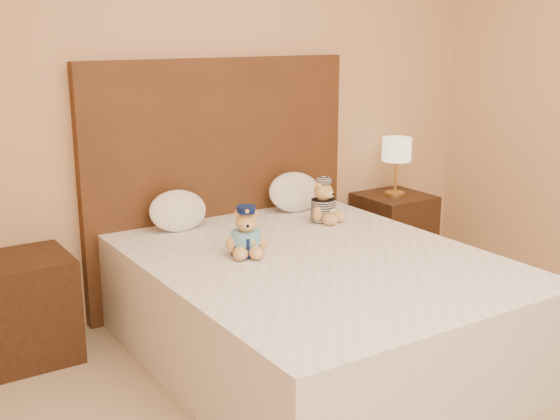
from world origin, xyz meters
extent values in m
cube|color=tan|center=(0.00, 2.25, 1.35)|extent=(4.00, 0.04, 2.70)
cube|color=white|center=(0.00, 1.20, 0.15)|extent=(1.60, 2.00, 0.30)
cube|color=white|center=(0.00, 1.20, 0.43)|extent=(1.60, 2.00, 0.25)
cube|color=#512F18|center=(0.00, 2.21, 0.75)|extent=(1.75, 0.08, 1.50)
cube|color=#371F11|center=(-1.25, 2.00, 0.28)|extent=(0.45, 0.45, 0.55)
cube|color=#371F11|center=(1.25, 2.00, 0.28)|extent=(0.45, 0.45, 0.55)
cylinder|color=gold|center=(1.25, 2.00, 0.56)|extent=(0.14, 0.14, 0.02)
cylinder|color=gold|center=(1.25, 2.00, 0.69)|extent=(0.02, 0.02, 0.26)
cylinder|color=beige|center=(1.25, 2.00, 0.87)|extent=(0.20, 0.20, 0.16)
ellipsoid|color=white|center=(-0.37, 2.03, 0.67)|extent=(0.35, 0.23, 0.25)
ellipsoid|color=white|center=(0.43, 2.03, 0.68)|extent=(0.37, 0.24, 0.26)
camera|label=1|loc=(-1.98, -1.53, 1.68)|focal=45.00mm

